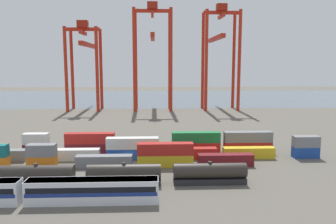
# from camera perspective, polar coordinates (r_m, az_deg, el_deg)

# --- Properties ---
(ground_plane) EXTENTS (420.00, 420.00, 0.00)m
(ground_plane) POSITION_cam_1_polar(r_m,az_deg,el_deg) (117.53, -5.13, -2.85)
(ground_plane) COLOR #5B564C
(harbour_water) EXTENTS (400.00, 110.00, 0.01)m
(harbour_water) POSITION_cam_1_polar(r_m,az_deg,el_deg) (224.08, -3.81, 2.40)
(harbour_water) COLOR slate
(harbour_water) RESTS_ON ground_plane
(passenger_train) EXTENTS (43.22, 3.14, 3.90)m
(passenger_train) POSITION_cam_1_polar(r_m,az_deg,el_deg) (60.67, -22.95, -11.97)
(passenger_train) COLOR silver
(passenger_train) RESTS_ON ground_plane
(freight_tank_row) EXTENTS (45.44, 2.78, 4.24)m
(freight_tank_row) POSITION_cam_1_polar(r_m,az_deg,el_deg) (64.80, -7.31, -10.24)
(freight_tank_row) COLOR #232326
(freight_tank_row) RESTS_ON ground_plane
(shipping_container_2) EXTENTS (6.04, 2.44, 2.60)m
(shipping_container_2) POSITION_cam_1_polar(r_m,az_deg,el_deg) (79.09, -20.19, -7.80)
(shipping_container_2) COLOR orange
(shipping_container_2) RESTS_ON ground_plane
(shipping_container_3) EXTENTS (6.04, 2.44, 2.60)m
(shipping_container_3) POSITION_cam_1_polar(r_m,az_deg,el_deg) (78.44, -20.28, -5.97)
(shipping_container_3) COLOR slate
(shipping_container_3) RESTS_ON shipping_container_2
(shipping_container_4) EXTENTS (12.10, 2.44, 2.60)m
(shipping_container_4) POSITION_cam_1_polar(r_m,az_deg,el_deg) (76.11, -10.57, -8.05)
(shipping_container_4) COLOR slate
(shipping_container_4) RESTS_ON ground_plane
(shipping_container_5) EXTENTS (12.10, 2.44, 2.60)m
(shipping_container_5) POSITION_cam_1_polar(r_m,az_deg,el_deg) (75.36, -0.46, -8.07)
(shipping_container_5) COLOR gold
(shipping_container_5) RESTS_ON ground_plane
(shipping_container_6) EXTENTS (12.10, 2.44, 2.60)m
(shipping_container_6) POSITION_cam_1_polar(r_m,az_deg,el_deg) (74.68, -0.46, -6.16)
(shipping_container_6) COLOR #AD211C
(shipping_container_6) RESTS_ON shipping_container_5
(shipping_container_7) EXTENTS (12.10, 2.44, 2.60)m
(shipping_container_7) POSITION_cam_1_polar(r_m,az_deg,el_deg) (76.92, 9.54, -7.85)
(shipping_container_7) COLOR maroon
(shipping_container_7) RESTS_ON ground_plane
(shipping_container_8) EXTENTS (6.04, 2.44, 2.60)m
(shipping_container_8) POSITION_cam_1_polar(r_m,az_deg,el_deg) (87.18, -24.32, -6.57)
(shipping_container_8) COLOR slate
(shipping_container_8) RESTS_ON ground_plane
(shipping_container_9) EXTENTS (12.10, 2.44, 2.60)m
(shipping_container_9) POSITION_cam_1_polar(r_m,az_deg,el_deg) (83.04, -15.45, -6.84)
(shipping_container_9) COLOR silver
(shipping_container_9) RESTS_ON ground_plane
(shipping_container_10) EXTENTS (12.10, 2.44, 2.60)m
(shipping_container_10) POSITION_cam_1_polar(r_m,az_deg,el_deg) (81.05, -5.91, -6.95)
(shipping_container_10) COLOR #1C4299
(shipping_container_10) RESTS_ON ground_plane
(shipping_container_11) EXTENTS (12.10, 2.44, 2.60)m
(shipping_container_11) POSITION_cam_1_polar(r_m,az_deg,el_deg) (80.41, -5.93, -5.16)
(shipping_container_11) COLOR silver
(shipping_container_11) RESTS_ON shipping_container_10
(shipping_container_12) EXTENTS (12.10, 2.44, 2.60)m
(shipping_container_12) POSITION_cam_1_polar(r_m,az_deg,el_deg) (81.35, 3.85, -6.87)
(shipping_container_12) COLOR #AD211C
(shipping_container_12) RESTS_ON ground_plane
(shipping_container_13) EXTENTS (12.10, 2.44, 2.60)m
(shipping_container_13) POSITION_cam_1_polar(r_m,az_deg,el_deg) (83.91, 13.26, -6.60)
(shipping_container_13) COLOR gold
(shipping_container_13) RESTS_ON ground_plane
(shipping_container_14) EXTENTS (6.04, 2.44, 2.60)m
(shipping_container_14) POSITION_cam_1_polar(r_m,az_deg,el_deg) (88.55, 21.88, -6.21)
(shipping_container_14) COLOR #1C4299
(shipping_container_14) RESTS_ON ground_plane
(shipping_container_15) EXTENTS (6.04, 2.44, 2.60)m
(shipping_container_15) POSITION_cam_1_polar(r_m,az_deg,el_deg) (87.97, 21.97, -4.56)
(shipping_container_15) COLOR slate
(shipping_container_15) RESTS_ON shipping_container_14
(shipping_container_17) EXTENTS (6.04, 2.44, 2.60)m
(shipping_container_17) POSITION_cam_1_polar(r_m,az_deg,el_deg) (91.28, -21.04, -5.74)
(shipping_container_17) COLOR maroon
(shipping_container_17) RESTS_ON ground_plane
(shipping_container_18) EXTENTS (6.04, 2.44, 2.60)m
(shipping_container_18) POSITION_cam_1_polar(r_m,az_deg,el_deg) (90.71, -21.12, -4.15)
(shipping_container_18) COLOR silver
(shipping_container_18) RESTS_ON shipping_container_17
(shipping_container_19) EXTENTS (12.10, 2.44, 2.60)m
(shipping_container_19) POSITION_cam_1_polar(r_m,az_deg,el_deg) (87.94, -12.81, -5.91)
(shipping_container_19) COLOR maroon
(shipping_container_19) RESTS_ON ground_plane
(shipping_container_20) EXTENTS (12.10, 2.44, 2.60)m
(shipping_container_20) POSITION_cam_1_polar(r_m,az_deg,el_deg) (87.36, -12.86, -4.25)
(shipping_container_20) COLOR #AD211C
(shipping_container_20) RESTS_ON shipping_container_19
(shipping_container_21) EXTENTS (12.10, 2.44, 2.60)m
(shipping_container_21) POSITION_cam_1_polar(r_m,az_deg,el_deg) (86.52, -4.12, -5.96)
(shipping_container_21) COLOR #197538
(shipping_container_21) RESTS_ON ground_plane
(shipping_container_22) EXTENTS (12.10, 2.44, 2.60)m
(shipping_container_22) POSITION_cam_1_polar(r_m,az_deg,el_deg) (87.11, 4.65, -5.87)
(shipping_container_22) COLOR #AD211C
(shipping_container_22) RESTS_ON ground_plane
(shipping_container_23) EXTENTS (12.10, 2.44, 2.60)m
(shipping_container_23) POSITION_cam_1_polar(r_m,az_deg,el_deg) (86.52, 4.67, -4.19)
(shipping_container_23) COLOR #197538
(shipping_container_23) RESTS_ON shipping_container_22
(shipping_container_24) EXTENTS (12.10, 2.44, 2.60)m
(shipping_container_24) POSITION_cam_1_polar(r_m,az_deg,el_deg) (89.66, 13.11, -5.65)
(shipping_container_24) COLOR #AD211C
(shipping_container_24) RESTS_ON ground_plane
(shipping_container_25) EXTENTS (12.10, 2.44, 2.60)m
(shipping_container_25) POSITION_cam_1_polar(r_m,az_deg,el_deg) (89.09, 13.16, -4.02)
(shipping_container_25) COLOR slate
(shipping_container_25) RESTS_ON shipping_container_24
(gantry_crane_west) EXTENTS (15.65, 42.24, 41.93)m
(gantry_crane_west) POSITION_cam_1_polar(r_m,az_deg,el_deg) (171.76, -13.59, 9.18)
(gantry_crane_west) COLOR red
(gantry_crane_west) RESTS_ON ground_plane
(gantry_crane_central) EXTENTS (18.34, 34.91, 50.46)m
(gantry_crane_central) POSITION_cam_1_polar(r_m,az_deg,el_deg) (167.16, -2.57, 10.81)
(gantry_crane_central) COLOR red
(gantry_crane_central) RESTS_ON ground_plane
(gantry_crane_east) EXTENTS (17.00, 40.93, 49.84)m
(gantry_crane_east) POSITION_cam_1_polar(r_m,az_deg,el_deg) (171.13, 8.56, 10.60)
(gantry_crane_east) COLOR red
(gantry_crane_east) RESTS_ON ground_plane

